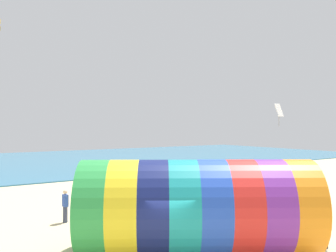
{
  "coord_description": "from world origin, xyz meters",
  "views": [
    {
      "loc": [
        -7.89,
        -11.36,
        5.09
      ],
      "look_at": [
        1.36,
        2.12,
        5.08
      ],
      "focal_mm": 40.0,
      "sensor_mm": 36.0,
      "label": 1
    }
  ],
  "objects_px": {
    "kite_handler": "(325,228)",
    "kite_white_diamond": "(279,110)",
    "giant_inflatable_tube": "(197,207)",
    "bystander_near_water": "(65,206)"
  },
  "relations": [
    {
      "from": "kite_handler",
      "to": "kite_white_diamond",
      "type": "distance_m",
      "value": 7.95
    },
    {
      "from": "kite_handler",
      "to": "kite_white_diamond",
      "type": "relative_size",
      "value": 1.23
    },
    {
      "from": "kite_handler",
      "to": "kite_white_diamond",
      "type": "height_order",
      "value": "kite_white_diamond"
    },
    {
      "from": "giant_inflatable_tube",
      "to": "bystander_near_water",
      "type": "distance_m",
      "value": 8.28
    },
    {
      "from": "kite_handler",
      "to": "bystander_near_water",
      "type": "bearing_deg",
      "value": 126.66
    },
    {
      "from": "giant_inflatable_tube",
      "to": "kite_handler",
      "type": "distance_m",
      "value": 5.56
    },
    {
      "from": "giant_inflatable_tube",
      "to": "kite_white_diamond",
      "type": "distance_m",
      "value": 9.61
    },
    {
      "from": "giant_inflatable_tube",
      "to": "kite_handler",
      "type": "xyz_separation_m",
      "value": [
        4.93,
        -2.35,
        -1.05
      ]
    },
    {
      "from": "giant_inflatable_tube",
      "to": "kite_white_diamond",
      "type": "xyz_separation_m",
      "value": [
        8.26,
        2.72,
        4.1
      ]
    },
    {
      "from": "kite_handler",
      "to": "kite_white_diamond",
      "type": "bearing_deg",
      "value": 56.75
    }
  ]
}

